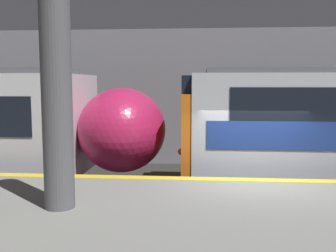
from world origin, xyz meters
TOP-DOWN VIEW (x-y plane):
  - ground_plane at (0.00, 0.00)m, footprint 120.00×120.00m
  - station_rear_barrier at (0.00, 6.83)m, footprint 50.00×0.15m
  - support_pillar_near at (-3.48, -2.25)m, footprint 0.48×0.48m

SIDE VIEW (x-z plane):
  - ground_plane at x=0.00m, z-range 0.00..0.00m
  - station_rear_barrier at x=0.00m, z-range 0.00..5.17m
  - support_pillar_near at x=-3.48m, z-range 1.12..4.82m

